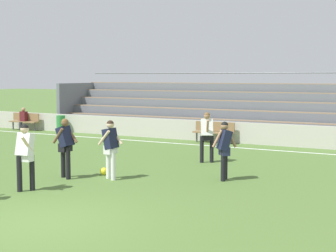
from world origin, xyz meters
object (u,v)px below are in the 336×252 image
(spectator_seated, at_px, (23,117))
(player_white_wide_left, at_px, (207,133))
(bleacher_stand, at_px, (272,109))
(bench_centre_sideline, at_px, (25,120))
(player_dark_wide_right, at_px, (224,146))
(player_white_trailing_run, at_px, (25,151))
(trash_bin, at_px, (61,124))
(player_dark_challenging, at_px, (65,143))
(bench_near_wall_gap, at_px, (214,130))
(player_dark_overlapping, at_px, (110,144))
(soccer_ball, at_px, (104,171))

(spectator_seated, relative_size, player_white_wide_left, 0.72)
(bleacher_stand, distance_m, bench_centre_sideline, 12.94)
(spectator_seated, xyz_separation_m, player_dark_wide_right, (14.36, -7.07, 0.26))
(player_white_trailing_run, bearing_deg, bench_centre_sideline, 134.32)
(bench_centre_sideline, distance_m, player_white_wide_left, 13.60)
(player_white_wide_left, distance_m, player_white_trailing_run, 6.41)
(bleacher_stand, height_order, trash_bin, bleacher_stand)
(bench_centre_sideline, xyz_separation_m, player_dark_challenging, (10.35, -9.05, 0.46))
(bench_near_wall_gap, distance_m, trash_bin, 8.39)
(bleacher_stand, distance_m, trash_bin, 10.52)
(spectator_seated, bearing_deg, bench_near_wall_gap, 0.61)
(trash_bin, bearing_deg, bench_near_wall_gap, 0.57)
(player_dark_challenging, distance_m, player_dark_wide_right, 4.42)
(spectator_seated, distance_m, player_white_wide_left, 13.56)
(bleacher_stand, bearing_deg, trash_bin, -163.74)
(player_dark_overlapping, distance_m, player_dark_challenging, 1.29)
(trash_bin, relative_size, player_dark_wide_right, 0.54)
(trash_bin, distance_m, player_white_wide_left, 11.23)
(player_dark_challenging, xyz_separation_m, player_dark_wide_right, (4.01, 1.86, -0.04))
(bench_near_wall_gap, relative_size, spectator_seated, 1.49)
(player_dark_challenging, bearing_deg, player_dark_overlapping, 22.45)
(player_white_wide_left, bearing_deg, bleacher_stand, 91.03)
(player_white_trailing_run, xyz_separation_m, soccer_ball, (0.49, 2.62, -0.89))
(bench_near_wall_gap, height_order, player_white_wide_left, player_white_wide_left)
(bench_near_wall_gap, distance_m, player_dark_wide_right, 7.98)
(player_white_wide_left, bearing_deg, bench_centre_sideline, 159.53)
(player_dark_overlapping, relative_size, player_dark_wide_right, 1.01)
(player_white_trailing_run, bearing_deg, trash_bin, 126.74)
(bench_centre_sideline, relative_size, spectator_seated, 1.49)
(bench_centre_sideline, bearing_deg, player_white_wide_left, -20.47)
(player_white_trailing_run, bearing_deg, player_dark_wide_right, 43.00)
(player_dark_challenging, relative_size, player_dark_wide_right, 1.04)
(player_dark_challenging, relative_size, player_white_trailing_run, 1.00)
(player_white_wide_left, xyz_separation_m, soccer_ball, (-1.72, -3.40, -0.89))
(trash_bin, relative_size, soccer_ball, 3.99)
(bench_near_wall_gap, distance_m, bench_centre_sideline, 10.93)
(bleacher_stand, height_order, soccer_ball, bleacher_stand)
(player_dark_wide_right, height_order, player_white_trailing_run, player_white_trailing_run)
(soccer_ball, bearing_deg, player_dark_overlapping, -37.57)
(bleacher_stand, relative_size, trash_bin, 25.95)
(spectator_seated, bearing_deg, player_dark_wide_right, -26.23)
(spectator_seated, xyz_separation_m, soccer_ball, (11.01, -8.04, -0.59))
(bleacher_stand, distance_m, player_white_wide_left, 7.61)
(bench_near_wall_gap, height_order, soccer_ball, bench_near_wall_gap)
(soccer_ball, bearing_deg, player_white_trailing_run, -100.67)
(player_white_wide_left, bearing_deg, player_dark_wide_right, -56.32)
(bench_centre_sideline, bearing_deg, spectator_seated, -90.00)
(bench_centre_sideline, bearing_deg, bench_near_wall_gap, 0.00)
(spectator_seated, height_order, player_white_wide_left, player_white_wide_left)
(player_dark_wide_right, bearing_deg, bench_centre_sideline, 153.40)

